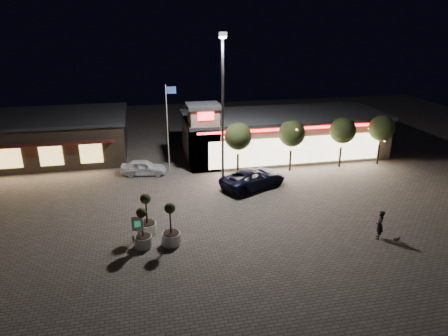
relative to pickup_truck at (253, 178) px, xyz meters
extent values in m
plane|color=#685E54|center=(-4.59, -7.89, -0.80)|extent=(90.00, 90.00, 0.00)
cube|color=gray|center=(5.41, 8.11, 1.20)|extent=(20.00, 8.00, 4.00)
cube|color=#262628|center=(5.41, 8.11, 3.35)|extent=(20.40, 8.40, 0.30)
cube|color=#FFEDBF|center=(5.41, 4.06, 0.80)|extent=(17.00, 0.12, 2.60)
cube|color=#FF1418|center=(5.41, 4.03, 2.95)|extent=(19.00, 0.10, 0.18)
cube|color=gray|center=(-3.29, 5.41, 2.10)|extent=(2.60, 2.60, 5.80)
cube|color=#262628|center=(-3.29, 5.41, 5.15)|extent=(3.00, 3.00, 0.30)
cube|color=#FF1418|center=(-3.29, 4.06, 4.50)|extent=(1.40, 0.10, 0.70)
cube|color=#382D23|center=(-18.59, 12.11, 1.20)|extent=(16.00, 10.00, 4.00)
cube|color=#262628|center=(-18.59, 12.11, 3.35)|extent=(16.40, 10.40, 0.30)
cube|color=#591E19|center=(-18.59, 6.71, 2.00)|extent=(14.40, 0.80, 0.15)
cube|color=#EBC669|center=(-20.59, 7.06, 0.80)|extent=(2.00, 0.12, 1.80)
cube|color=#EBC669|center=(-17.09, 7.06, 0.80)|extent=(2.00, 0.12, 1.80)
cube|color=#EBC669|center=(-13.59, 7.06, 0.80)|extent=(2.00, 0.12, 1.80)
cylinder|color=gray|center=(-2.59, 0.11, 5.20)|extent=(0.20, 0.20, 12.00)
cube|color=gray|center=(-2.59, 0.11, 11.40)|extent=(0.60, 0.40, 0.35)
cube|color=white|center=(-2.59, 0.11, 11.20)|extent=(0.45, 0.30, 0.08)
cylinder|color=white|center=(-6.59, 5.11, 3.20)|extent=(0.10, 0.10, 8.00)
cube|color=navy|center=(-6.14, 5.11, 6.70)|extent=(0.90, 0.04, 0.60)
cylinder|color=#332319|center=(-0.59, 3.11, 0.16)|extent=(0.20, 0.20, 1.92)
sphere|color=#2D3819|center=(-0.59, 3.11, 2.78)|extent=(2.42, 2.42, 2.42)
cylinder|color=#332319|center=(4.41, 3.11, 0.16)|extent=(0.20, 0.20, 1.92)
sphere|color=#2D3819|center=(4.41, 3.11, 2.78)|extent=(2.42, 2.42, 2.42)
cylinder|color=#332319|center=(9.41, 3.11, 0.16)|extent=(0.20, 0.20, 1.92)
sphere|color=#2D3819|center=(9.41, 3.11, 2.78)|extent=(2.42, 2.42, 2.42)
cylinder|color=#332319|center=(13.41, 3.11, 0.16)|extent=(0.20, 0.20, 1.92)
sphere|color=#2D3819|center=(13.41, 3.11, 2.78)|extent=(2.42, 2.42, 2.42)
imported|color=black|center=(0.00, 0.00, 0.00)|extent=(6.32, 4.74, 1.60)
imported|color=white|center=(-8.94, 4.83, -0.11)|extent=(4.24, 2.22, 1.38)
imported|color=black|center=(5.56, -9.78, 0.16)|extent=(0.75, 0.83, 1.91)
cube|color=#59514C|center=(6.40, -10.49, -0.58)|extent=(0.37, 0.22, 0.18)
sphere|color=#59514C|center=(6.60, -10.43, -0.50)|extent=(0.16, 0.16, 0.16)
cylinder|color=silver|center=(-8.91, -6.19, -0.41)|extent=(1.16, 1.16, 0.78)
cylinder|color=black|center=(-8.91, -6.19, 0.00)|extent=(1.01, 1.01, 0.06)
cylinder|color=#332319|center=(-8.91, -6.19, 0.90)|extent=(0.10, 0.10, 1.75)
sphere|color=#2D3819|center=(-8.91, -6.19, 1.72)|extent=(0.68, 0.68, 0.68)
cylinder|color=silver|center=(-9.21, -7.72, -0.44)|extent=(1.07, 1.07, 0.71)
cylinder|color=black|center=(-9.21, -7.72, -0.07)|extent=(0.93, 0.93, 0.05)
cylinder|color=#332319|center=(-9.21, -7.72, 0.76)|extent=(0.09, 0.09, 1.61)
sphere|color=#2D3819|center=(-9.21, -7.72, 1.52)|extent=(0.62, 0.62, 0.62)
cylinder|color=silver|center=(-7.50, -7.78, -0.42)|extent=(1.14, 1.14, 0.76)
cylinder|color=black|center=(-7.50, -7.78, -0.02)|extent=(0.99, 0.99, 0.06)
cylinder|color=#332319|center=(-7.50, -7.78, 0.87)|extent=(0.10, 0.10, 1.72)
sphere|color=#2D3819|center=(-7.50, -7.78, 1.68)|extent=(0.67, 0.67, 0.67)
cylinder|color=gray|center=(-9.48, -7.85, -0.15)|extent=(0.09, 0.09, 1.29)
cube|color=white|center=(-9.48, -7.85, 0.87)|extent=(0.70, 0.11, 0.92)
cube|color=green|center=(-9.48, -7.89, 0.87)|extent=(0.38, 0.05, 0.38)
camera|label=1|loc=(-8.75, -29.78, 12.33)|focal=32.00mm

